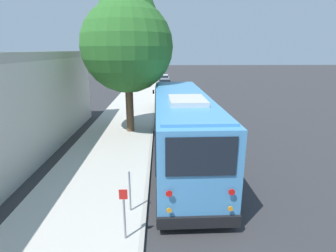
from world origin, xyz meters
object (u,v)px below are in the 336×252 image
parked_sedan_black (166,103)px  parked_sedan_white (164,79)px  parked_sedan_tan (167,90)px  sign_post_near (124,214)px  parked_sedan_gray (164,84)px  street_tree (127,40)px  sign_post_far (130,191)px  shuttle_bus (182,125)px

parked_sedan_black → parked_sedan_white: size_ratio=0.94×
parked_sedan_black → parked_sedan_tan: parked_sedan_black is taller
sign_post_near → parked_sedan_white: bearing=-2.4°
parked_sedan_tan → parked_sedan_gray: 5.86m
parked_sedan_white → street_tree: street_tree is taller
sign_post_far → parked_sedan_black: bearing=-5.3°
sign_post_near → sign_post_far: (1.30, 0.00, -0.08)m
parked_sedan_tan → sign_post_far: bearing=175.2°
parked_sedan_black → parked_sedan_gray: 13.45m
parked_sedan_gray → sign_post_near: 30.39m
parked_sedan_tan → sign_post_near: 24.55m
parked_sedan_black → sign_post_near: (-16.90, 1.45, 0.32)m
parked_sedan_tan → street_tree: bearing=168.9°
parked_sedan_black → parked_sedan_tan: (7.59, -0.28, 0.00)m
street_tree → parked_sedan_black: bearing=-19.5°
sign_post_near → shuttle_bus: bearing=-19.9°
sign_post_far → parked_sedan_white: bearing=-2.5°
parked_sedan_black → sign_post_far: 15.67m
parked_sedan_gray → sign_post_far: (-29.05, 1.55, 0.24)m
parked_sedan_white → sign_post_far: size_ratio=3.38×
shuttle_bus → sign_post_near: size_ratio=7.08×
shuttle_bus → parked_sedan_gray: bearing=0.0°
street_tree → sign_post_far: street_tree is taller
parked_sedan_tan → sign_post_far: size_ratio=3.41×
parked_sedan_white → parked_sedan_tan: bearing=-174.7°
parked_sedan_tan → sign_post_near: bearing=175.4°
parked_sedan_gray → street_tree: street_tree is taller
parked_sedan_black → street_tree: 8.77m
parked_sedan_tan → sign_post_far: (-23.19, 1.73, 0.24)m
street_tree → shuttle_bus: bearing=-148.3°
parked_sedan_white → sign_post_far: bearing=-178.2°
shuttle_bus → parked_sedan_black: size_ratio=2.42×
parked_sedan_gray → sign_post_far: size_ratio=3.15×
sign_post_near → sign_post_far: bearing=0.0°
parked_sedan_black → parked_sedan_gray: parked_sedan_gray is taller
sign_post_near → sign_post_far: 1.30m
shuttle_bus → street_tree: size_ratio=1.22×
parked_sedan_white → sign_post_far: sign_post_far is taller
parked_sedan_gray → sign_post_near: bearing=175.3°
parked_sedan_black → sign_post_near: sign_post_near is taller
shuttle_bus → street_tree: bearing=30.8°
parked_sedan_white → sign_post_near: bearing=-178.1°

